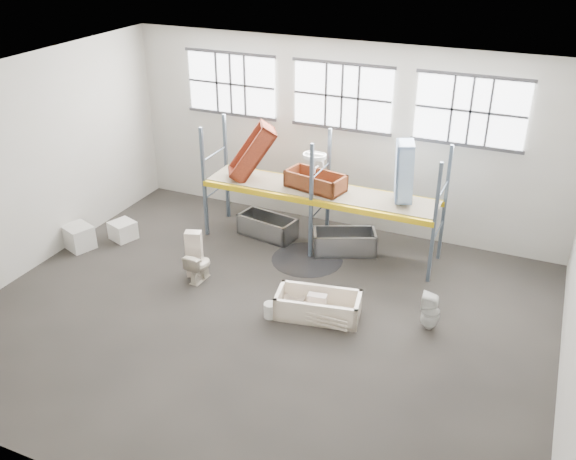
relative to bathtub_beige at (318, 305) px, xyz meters
The scene contains 33 objects.
floor 1.29m from the bathtub_beige, 154.06° to the right, with size 12.00×10.00×0.10m, color #403C37.
ceiling 4.95m from the bathtub_beige, 154.06° to the right, with size 12.00×10.00×0.10m, color silver.
wall_back 5.15m from the bathtub_beige, 104.02° to the left, with size 12.00×0.10×5.00m, color #BAB7AB.
wall_front 6.13m from the bathtub_beige, 101.36° to the right, with size 12.00×0.10×5.00m, color #A19F95.
wall_left 7.53m from the bathtub_beige, behind, with size 0.10×10.00×5.00m, color #A6A499.
window_left 7.01m from the bathtub_beige, 134.55° to the left, with size 2.60×0.04×1.60m, color white.
window_mid 5.63m from the bathtub_beige, 104.36° to the left, with size 2.60×0.04×1.60m, color white.
window_right 5.89m from the bathtub_beige, 64.71° to the left, with size 2.60×0.04×1.60m, color white.
rack_upright_la 4.91m from the bathtub_beige, 150.30° to the left, with size 0.08×0.08×3.00m, color slate.
rack_upright_lb 5.58m from the bathtub_beige, 139.26° to the left, with size 0.08×0.08×3.00m, color slate.
rack_upright_ma 2.89m from the bathtub_beige, 115.55° to the left, with size 0.08×0.08×3.00m, color slate.
rack_upright_mb 3.93m from the bathtub_beige, 107.56° to the left, with size 0.08×0.08×3.00m, color slate.
rack_upright_ra 3.25m from the bathtub_beige, 51.44° to the left, with size 0.08×0.08×3.00m, color slate.
rack_upright_rb 4.20m from the bathtub_beige, 62.17° to the left, with size 0.08×0.08×3.00m, color slate.
rack_beam_front 2.89m from the bathtub_beige, 115.55° to the left, with size 6.00×0.10×0.14m, color yellow.
rack_beam_back 3.93m from the bathtub_beige, 107.56° to the left, with size 6.00×0.10×0.14m, color yellow.
shelf_deck 3.42m from the bathtub_beige, 110.85° to the left, with size 5.90×1.10×0.03m, color gray.
wet_patch 2.44m from the bathtub_beige, 117.58° to the left, with size 1.80×1.80×0.00m, color black.
bathtub_beige is the anchor object (origin of this frame).
cistern_spare 0.08m from the bathtub_beige, 128.15° to the left, with size 0.41×0.19×0.39m, color beige.
sink_in_tub 0.62m from the bathtub_beige, behind, with size 0.48×0.48×0.16m, color beige.
toilet_beige 3.12m from the bathtub_beige, behind, with size 0.41×0.72×0.73m, color beige.
cistern_tall 3.33m from the bathtub_beige, behind, with size 0.38×0.25×1.17m, color beige.
toilet_white 2.36m from the bathtub_beige, 12.38° to the left, with size 0.38×0.39×0.84m, color white.
steel_tub_left 3.90m from the bathtub_beige, 131.58° to the left, with size 1.53×0.71×0.56m, color #A2A5A9, non-canonical shape.
steel_tub_right 2.93m from the bathtub_beige, 98.04° to the left, with size 1.57×0.73×0.58m, color #AEB1B6, non-canonical shape.
rust_tub_flat 3.55m from the bathtub_beige, 113.00° to the left, with size 1.49×0.70×0.42m, color maroon, non-canonical shape.
rust_tub_tilted 4.71m from the bathtub_beige, 135.32° to the left, with size 1.57×0.74×0.44m, color maroon, non-canonical shape.
sink_on_shelf 3.58m from the bathtub_beige, 113.76° to the left, with size 0.59×0.45×0.52m, color white.
blue_tub_upright 3.81m from the bathtub_beige, 72.76° to the left, with size 1.42×0.66×0.40m, color #A8CCFB, non-canonical shape.
bucket 1.03m from the bathtub_beige, 153.64° to the right, with size 0.29×0.29×0.33m, color silver.
carton_near 6.79m from the bathtub_beige, behind, with size 0.71×0.61×0.61m, color silver.
carton_far 6.17m from the bathtub_beige, 168.48° to the left, with size 0.58×0.58×0.48m, color silver.
Camera 1 is at (5.02, -9.96, 7.85)m, focal length 38.96 mm.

